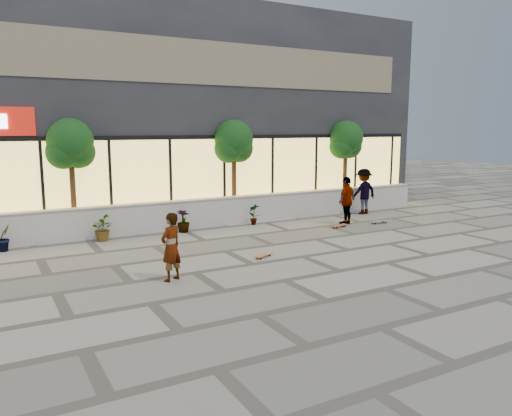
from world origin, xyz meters
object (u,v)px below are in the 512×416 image
tree_mideast (234,144)px  skateboard_center (264,255)px  skater_right_far (364,191)px  skater_right_near (347,201)px  tree_midwest (70,147)px  skateboard_right_far (379,221)px  skater_center (171,247)px  skateboard_right_near (339,225)px  tree_east (346,142)px

tree_mideast → skateboard_center: 6.59m
skater_right_far → skateboard_center: size_ratio=2.68×
skater_right_far → skater_right_near: bearing=33.5°
tree_midwest → skateboard_right_far: size_ratio=4.86×
skateboard_right_far → tree_midwest: bearing=165.1°
skater_right_far → skateboard_right_far: 2.33m
skater_center → skateboard_right_near: bearing=174.9°
skater_center → skater_right_near: size_ratio=0.91×
skater_right_near → tree_mideast: bearing=-63.7°
tree_mideast → skateboard_center: size_ratio=5.49×
skateboard_center → tree_mideast: bearing=47.0°
skater_center → skater_right_far: 11.40m
tree_mideast → skater_center: size_ratio=2.39×
skater_center → skater_right_far: bearing=178.2°
skater_right_far → skateboard_right_far: skater_right_far is taller
skater_right_far → skateboard_right_near: skater_right_far is taller
skateboard_right_far → skateboard_center: bearing=-157.8°
tree_midwest → tree_mideast: bearing=0.0°
skater_right_near → skateboard_right_near: bearing=7.7°
tree_midwest → skater_right_far: bearing=-7.0°
tree_midwest → skateboard_center: bearing=-53.7°
skateboard_center → skateboard_right_far: bearing=-5.1°
skater_center → skateboard_right_far: skater_center is taller
tree_east → tree_midwest: bearing=180.0°
skater_right_far → tree_east: bearing=-96.3°
skater_center → skateboard_center: size_ratio=2.30×
tree_mideast → skateboard_right_far: size_ratio=4.86×
tree_midwest → tree_east: 11.50m
skater_center → skateboard_right_near: 8.20m
tree_east → skater_center: (-10.36, -6.39, -2.17)m
tree_mideast → skateboard_right_far: (4.50, -3.36, -2.91)m
tree_midwest → skateboard_right_far: bearing=-17.8°
tree_east → skater_right_near: (-2.23, -2.90, -2.08)m
tree_midwest → skater_right_near: 9.93m
tree_east → skater_center: tree_east is taller
skater_right_far → skateboard_right_far: bearing=63.8°
tree_east → skateboard_right_far: bearing=-106.6°
skater_center → skateboard_right_far: 9.86m
skater_center → skateboard_right_far: (9.36, 3.03, -0.74)m
tree_mideast → skater_center: bearing=-127.3°
skater_right_far → skateboard_center: bearing=28.3°
tree_east → skater_right_near: bearing=-127.6°
tree_midwest → skater_center: bearing=-79.9°
skater_right_near → skateboard_right_near: (-0.59, -0.34, -0.83)m
skater_right_near → skater_right_far: bearing=-166.9°
tree_mideast → tree_east: bearing=0.0°
skater_center → skater_right_near: (8.13, 3.49, 0.08)m
tree_midwest → skateboard_right_far: tree_midwest is taller
tree_mideast → tree_east: size_ratio=1.00×
tree_east → skater_center: 12.36m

